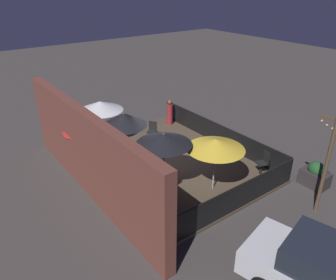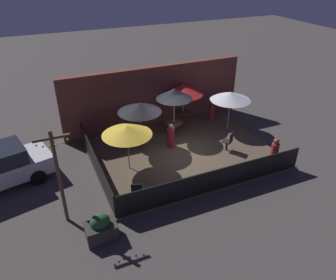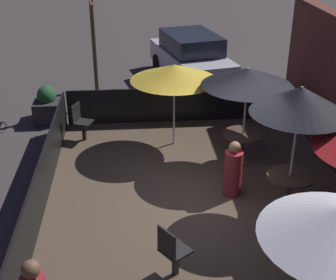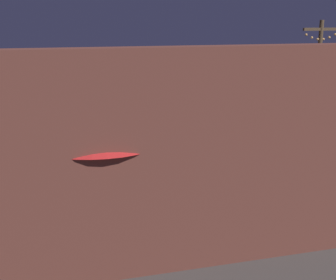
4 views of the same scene
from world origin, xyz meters
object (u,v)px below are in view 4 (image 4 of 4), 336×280
Objects in this scene: patio_umbrella_1 at (238,96)px; planter_box at (264,122)px; light_post at (317,76)px; patron_2 at (2,136)px; patio_umbrella_2 at (97,123)px; patio_umbrella_3 at (254,93)px; patio_chair_0 at (48,158)px; dining_table_0 at (147,184)px; dining_table_2 at (100,211)px; patio_chair_1 at (230,126)px; dining_table_1 at (235,168)px; patio_umbrella_0 at (146,93)px; patron_1 at (165,168)px.

planter_box is (-3.07, -4.78, -1.71)m from patio_umbrella_1.
patron_2 is at bearing -2.01° from light_post.
patio_umbrella_2 is 1.10× the size of patio_umbrella_3.
patio_chair_0 is at bearing -28.06° from patio_umbrella_1.
light_post is (-5.87, -3.90, 1.30)m from dining_table_0.
patio_chair_1 reaches higher than dining_table_2.
patio_umbrella_1 is at bearing -153.51° from patio_umbrella_2.
light_post is (-3.97, -3.45, -0.15)m from patio_umbrella_1.
planter_box is (-5.95, -6.21, -0.26)m from dining_table_2.
patio_chair_1 is 2.86m from light_post.
dining_table_1 is at bearing -153.51° from dining_table_2.
patio_umbrella_3 is 2.29× the size of dining_table_1.
light_post is at bearing -144.49° from patio_umbrella_2.
patio_umbrella_1 is 2.22× the size of planter_box.
dining_table_0 is at bearing -134.76° from patio_umbrella_2.
light_post is at bearing -138.31° from patron_2.
patio_umbrella_2 is (2.87, 1.43, -0.04)m from patio_umbrella_1.
patio_umbrella_1 is 4.27m from patio_chair_1.
patio_chair_0 reaches higher than dining_table_2.
patio_umbrella_3 is at bearing 11.24° from patio_chair_1.
patio_chair_0 is (3.58, -1.91, -1.52)m from patio_umbrella_1.
patio_umbrella_0 is 5.63m from patio_chair_1.
planter_box reaches higher than dining_table_2.
patio_umbrella_1 is at bearing -153.51° from dining_table_2.
dining_table_1 is 0.67× the size of patron_2.
patio_chair_1 reaches higher than patio_chair_0.
dining_table_0 is 1.95m from dining_table_1.
patron_2 is 8.72m from light_post.
patio_chair_1 is 6.13m from patron_2.
planter_box is (-3.07, -4.78, -0.26)m from dining_table_1.
dining_table_0 is (-0.97, -0.98, -1.41)m from patio_umbrella_2.
patio_umbrella_1 is 2.43m from dining_table_0.
dining_table_1 is 0.76× the size of patron_1.
patio_umbrella_0 is 2.03m from patron_1.
dining_table_2 is at bearing -18.56° from patio_chair_1.
patio_umbrella_0 is 0.70× the size of light_post.
patron_2 is (6.12, -0.04, 0.11)m from patio_chair_1.
patio_umbrella_0 is 5.27m from patron_2.
planter_box reaches higher than dining_table_1.
patron_1 is at bearing -121.76° from patio_umbrella_0.
patio_umbrella_1 is at bearing -175.20° from patron_2.
patio_umbrella_2 is 2.51× the size of dining_table_1.
patio_umbrella_1 is at bearing 41.00° from light_post.
dining_table_0 is 1.12m from patron_1.
patio_chair_1 is at bearing -100.39° from patio_umbrella_3.
patron_2 is at bearing -38.90° from patio_umbrella_1.
patio_umbrella_3 reaches higher than patron_2.
patio_umbrella_3 reaches higher than patron_1.
dining_table_1 is 3.21m from dining_table_2.
dining_table_0 is 0.25× the size of light_post.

